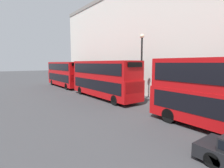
# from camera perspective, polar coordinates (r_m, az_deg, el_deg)

# --- Properties ---
(bus_second_in_queue) EXTENTS (2.59, 10.65, 4.31)m
(bus_second_in_queue) POSITION_cam_1_polar(r_m,az_deg,el_deg) (20.34, -2.87, 2.08)
(bus_second_in_queue) COLOR #B20C0F
(bus_second_in_queue) RESTS_ON ground
(bus_third_in_queue) EXTENTS (2.59, 10.18, 4.22)m
(bus_third_in_queue) POSITION_cam_1_polar(r_m,az_deg,el_deg) (30.96, -15.13, 3.44)
(bus_third_in_queue) COLOR #B20C0F
(bus_third_in_queue) RESTS_ON ground
(street_lamp) EXTENTS (0.44, 0.44, 7.02)m
(street_lamp) POSITION_cam_1_polar(r_m,az_deg,el_deg) (18.46, 9.63, 7.44)
(street_lamp) COLOR black
(street_lamp) RESTS_ON ground
(pedestrian) EXTENTS (0.36, 0.36, 1.55)m
(pedestrian) POSITION_cam_1_polar(r_m,az_deg,el_deg) (28.88, -6.66, 0.17)
(pedestrian) COLOR maroon
(pedestrian) RESTS_ON ground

